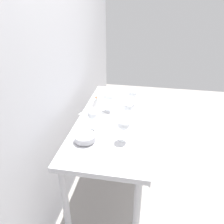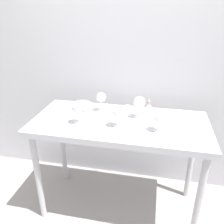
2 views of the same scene
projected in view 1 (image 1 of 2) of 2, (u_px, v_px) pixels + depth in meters
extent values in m
plane|color=gray|center=(115.00, 192.00, 2.48)|extent=(6.00, 6.00, 0.00)
cube|color=#BCBCC1|center=(57.00, 71.00, 1.94)|extent=(3.80, 0.04, 2.60)
cube|color=#B6B6BB|center=(115.00, 120.00, 2.06)|extent=(1.40, 0.64, 0.04)
cube|color=#B6B6BB|center=(153.00, 124.00, 2.01)|extent=(1.40, 0.01, 0.05)
cylinder|color=#B6B6BB|center=(136.00, 222.00, 1.68)|extent=(0.05, 0.05, 0.86)
cylinder|color=#B6B6BB|center=(146.00, 128.00, 2.79)|extent=(0.05, 0.05, 0.86)
cylinder|color=#B6B6BB|center=(67.00, 211.00, 1.76)|extent=(0.05, 0.05, 0.86)
cylinder|color=#B6B6BB|center=(103.00, 124.00, 2.87)|extent=(0.05, 0.05, 0.86)
cylinder|color=white|center=(132.00, 104.00, 2.30)|extent=(0.06, 0.06, 0.00)
cylinder|color=white|center=(132.00, 100.00, 2.28)|extent=(0.01, 0.01, 0.07)
sphere|color=white|center=(132.00, 94.00, 2.24)|extent=(0.09, 0.09, 0.09)
cylinder|color=#5D0D22|center=(132.00, 95.00, 2.25)|extent=(0.06, 0.06, 0.02)
cylinder|color=white|center=(127.00, 119.00, 2.03)|extent=(0.06, 0.06, 0.00)
cylinder|color=white|center=(127.00, 115.00, 2.01)|extent=(0.01, 0.01, 0.08)
sphere|color=white|center=(127.00, 106.00, 1.97)|extent=(0.09, 0.09, 0.09)
cylinder|color=maroon|center=(127.00, 108.00, 1.98)|extent=(0.06, 0.06, 0.02)
cylinder|color=white|center=(108.00, 110.00, 2.19)|extent=(0.06, 0.06, 0.00)
cylinder|color=white|center=(108.00, 105.00, 2.16)|extent=(0.01, 0.01, 0.09)
sphere|color=white|center=(108.00, 97.00, 2.12)|extent=(0.09, 0.09, 0.09)
cylinder|color=maroon|center=(108.00, 99.00, 2.13)|extent=(0.07, 0.07, 0.02)
cylinder|color=white|center=(93.00, 128.00, 1.91)|extent=(0.07, 0.07, 0.00)
cylinder|color=white|center=(93.00, 123.00, 1.89)|extent=(0.01, 0.01, 0.09)
sphere|color=white|center=(92.00, 114.00, 1.85)|extent=(0.08, 0.08, 0.08)
cylinder|color=maroon|center=(92.00, 116.00, 1.86)|extent=(0.06, 0.06, 0.02)
cylinder|color=white|center=(123.00, 139.00, 1.77)|extent=(0.07, 0.07, 0.00)
cylinder|color=white|center=(123.00, 134.00, 1.75)|extent=(0.01, 0.01, 0.09)
sphere|color=white|center=(123.00, 125.00, 1.71)|extent=(0.09, 0.09, 0.09)
cylinder|color=#5D0C1A|center=(123.00, 126.00, 1.71)|extent=(0.06, 0.06, 0.03)
cube|color=white|center=(111.00, 96.00, 2.45)|extent=(0.27, 0.29, 0.00)
cube|color=white|center=(96.00, 116.00, 2.09)|extent=(0.30, 0.32, 0.00)
cylinder|color=#4C4C4C|center=(85.00, 141.00, 1.75)|extent=(0.15, 0.15, 0.01)
cylinder|color=#B7B7BC|center=(85.00, 138.00, 1.74)|extent=(0.16, 0.16, 0.04)
torus|color=#B7B7BC|center=(85.00, 135.00, 1.73)|extent=(0.16, 0.16, 0.01)
cone|color=silver|center=(96.00, 102.00, 2.25)|extent=(0.10, 0.10, 0.08)
cylinder|color=#C17F4C|center=(96.00, 97.00, 2.23)|extent=(0.02, 0.02, 0.01)
cone|color=silver|center=(96.00, 95.00, 2.22)|extent=(0.02, 0.02, 0.03)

